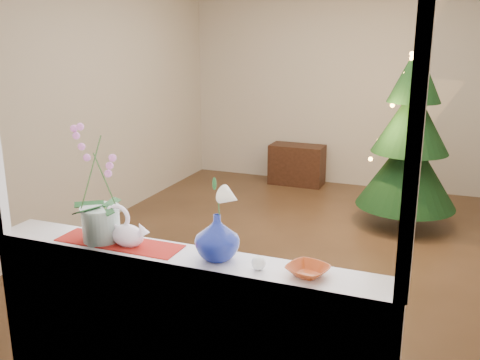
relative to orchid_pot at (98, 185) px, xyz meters
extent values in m
plane|color=#3C2818|center=(0.48, 2.37, -1.24)|extent=(5.00, 5.00, 0.00)
cube|color=beige|center=(0.48, 4.87, 0.11)|extent=(4.50, 0.10, 2.70)
cube|color=beige|center=(0.48, -0.13, 0.11)|extent=(4.50, 0.10, 2.70)
cube|color=beige|center=(-1.77, 2.37, 0.11)|extent=(0.10, 5.00, 2.70)
cube|color=white|center=(0.48, -0.09, -0.80)|extent=(2.20, 0.08, 0.88)
cube|color=white|center=(0.48, 0.00, -0.34)|extent=(2.20, 0.26, 0.04)
cube|color=maroon|center=(0.10, 0.00, -0.31)|extent=(0.70, 0.20, 0.01)
imported|color=navy|center=(0.67, 0.01, -0.18)|extent=(0.32, 0.32, 0.27)
sphere|color=white|center=(0.91, -0.03, -0.28)|extent=(0.08, 0.08, 0.07)
imported|color=#A53A11|center=(1.14, 0.00, -0.30)|extent=(0.20, 0.20, 0.04)
cube|color=black|center=(-0.21, 4.62, -0.96)|extent=(0.73, 0.37, 0.54)
camera|label=1|loc=(1.69, -2.22, 0.77)|focal=40.00mm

